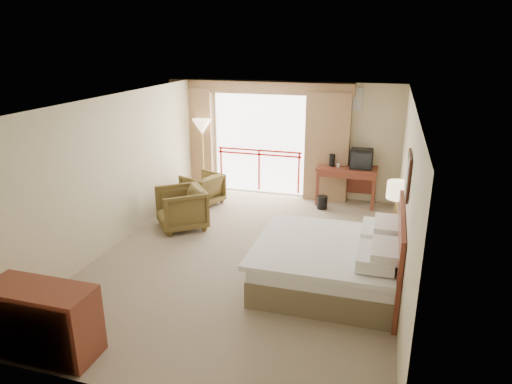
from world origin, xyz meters
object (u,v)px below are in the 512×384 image
(tv, at_px, (362,159))
(armchair_far, at_px, (203,203))
(bed, at_px, (331,263))
(dresser, at_px, (42,321))
(table_lamp, at_px, (397,191))
(armchair_near, at_px, (183,227))
(side_table, at_px, (178,202))
(nightstand, at_px, (393,237))
(wastebasket, at_px, (322,202))
(floor_lamp, at_px, (202,130))
(desk, at_px, (347,175))

(tv, height_order, armchair_far, tv)
(bed, xyz_separation_m, dresser, (-3.08, -2.58, 0.06))
(table_lamp, height_order, tv, table_lamp)
(table_lamp, xyz_separation_m, tv, (-0.75, 2.35, -0.08))
(table_lamp, relative_size, armchair_near, 0.70)
(armchair_near, bearing_deg, side_table, 175.34)
(nightstand, relative_size, wastebasket, 2.32)
(nightstand, distance_m, table_lamp, 0.83)
(side_table, bearing_deg, dresser, -85.31)
(bed, distance_m, wastebasket, 3.36)
(bed, distance_m, floor_lamp, 5.28)
(armchair_near, bearing_deg, table_lamp, 51.26)
(nightstand, distance_m, floor_lamp, 5.21)
(bed, distance_m, side_table, 3.92)
(desk, bearing_deg, wastebasket, -135.62)
(armchair_near, height_order, dresser, dresser)
(table_lamp, distance_m, desk, 2.68)
(floor_lamp, bearing_deg, nightstand, -27.19)
(nightstand, relative_size, dresser, 0.51)
(dresser, bearing_deg, armchair_near, 90.84)
(wastebasket, distance_m, side_table, 3.19)
(nightstand, xyz_separation_m, dresser, (-3.99, -3.93, 0.11))
(floor_lamp, bearing_deg, desk, 2.46)
(desk, xyz_separation_m, armchair_near, (-3.01, -2.39, -0.68))
(wastebasket, xyz_separation_m, armchair_near, (-2.54, -1.87, -0.14))
(armchair_far, height_order, dresser, dresser)
(table_lamp, distance_m, floor_lamp, 5.06)
(armchair_near, distance_m, dresser, 4.03)
(nightstand, bearing_deg, armchair_far, 163.67)
(floor_lamp, bearing_deg, armchair_near, -78.66)
(table_lamp, distance_m, wastebasket, 2.63)
(desk, relative_size, armchair_far, 1.70)
(side_table, bearing_deg, floor_lamp, 94.92)
(nightstand, distance_m, desk, 2.70)
(table_lamp, height_order, floor_lamp, floor_lamp)
(bed, relative_size, nightstand, 3.18)
(armchair_near, distance_m, side_table, 0.65)
(nightstand, distance_m, wastebasket, 2.47)
(table_lamp, bearing_deg, bed, -122.78)
(nightstand, xyz_separation_m, armchair_far, (-4.20, 1.49, -0.33))
(armchair_near, bearing_deg, tv, 86.71)
(desk, height_order, wastebasket, desk)
(floor_lamp, bearing_deg, side_table, -85.08)
(wastebasket, relative_size, floor_lamp, 0.16)
(tv, distance_m, floor_lamp, 3.79)
(wastebasket, height_order, side_table, side_table)
(desk, xyz_separation_m, wastebasket, (-0.46, -0.52, -0.54))
(desk, xyz_separation_m, tv, (0.30, -0.07, 0.41))
(bed, xyz_separation_m, tv, (0.15, 3.75, 0.71))
(desk, xyz_separation_m, armchair_far, (-3.15, -0.97, -0.68))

